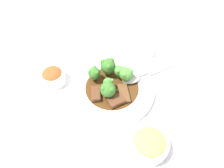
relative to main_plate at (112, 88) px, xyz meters
The scene contains 16 objects.
ground_plane 0.01m from the main_plate, ahead, with size 4.00×4.00×0.00m, color silver.
main_plate is the anchor object (origin of this frame).
beef_strip_0 0.05m from the main_plate, 40.13° to the left, with size 0.08×0.04×0.01m.
beef_strip_1 0.07m from the main_plate, ahead, with size 0.05×0.06×0.01m.
beef_strip_2 0.07m from the main_plate, 69.96° to the right, with size 0.06×0.04×0.02m.
broccoli_floret_0 0.08m from the main_plate, behind, with size 0.06×0.06×0.06m.
broccoli_floret_1 0.06m from the main_plate, 31.85° to the right, with size 0.05×0.05×0.06m.
broccoli_floret_2 0.07m from the main_plate, 137.58° to the left, with size 0.04×0.04×0.05m.
broccoli_floret_3 0.04m from the main_plate, 80.98° to the right, with size 0.03×0.03×0.04m.
broccoli_floret_4 0.08m from the main_plate, 131.37° to the right, with size 0.04×0.04×0.05m.
broccoli_floret_5 0.07m from the main_plate, 109.27° to the left, with size 0.05×0.05×0.06m.
serving_spoon 0.09m from the main_plate, 103.09° to the left, with size 0.08×0.22×0.01m.
side_bowl_kimchi 0.22m from the main_plate, 113.31° to the right, with size 0.09×0.09×0.05m.
side_bowl_appetizer 0.24m from the main_plate, 14.77° to the left, with size 0.12×0.12×0.05m.
sauce_dish 0.23m from the main_plate, 131.00° to the left, with size 0.07×0.07×0.01m.
paper_napkin 0.24m from the main_plate, 92.96° to the left, with size 0.13×0.09×0.01m.
Camera 1 is at (0.45, -0.10, 0.64)m, focal length 35.00 mm.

